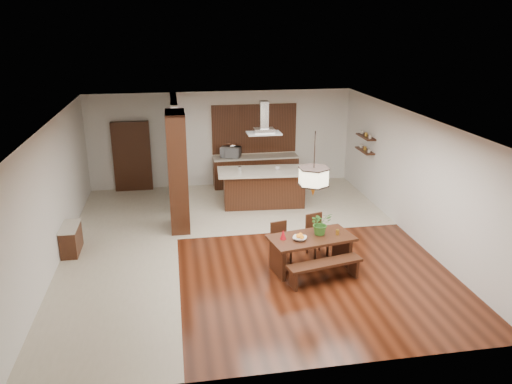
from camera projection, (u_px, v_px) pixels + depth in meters
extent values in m
plane|color=#341409|center=(243.00, 244.00, 11.52)|extent=(9.00, 9.00, 0.00)
cube|color=white|center=(242.00, 119.00, 10.57)|extent=(8.00, 9.00, 0.04)
cube|color=silver|center=(222.00, 139.00, 15.24)|extent=(8.00, 0.04, 2.90)
cube|color=silver|center=(289.00, 284.00, 6.85)|extent=(8.00, 0.04, 2.90)
cube|color=silver|center=(53.00, 194.00, 10.41)|extent=(0.04, 9.00, 2.90)
cube|color=silver|center=(411.00, 175.00, 11.68)|extent=(0.04, 9.00, 2.90)
cube|color=beige|center=(121.00, 252.00, 11.08)|extent=(2.50, 9.00, 0.01)
cube|color=beige|center=(274.00, 203.00, 14.05)|extent=(5.50, 4.00, 0.01)
cube|color=#432710|center=(242.00, 120.00, 10.58)|extent=(8.00, 9.00, 0.02)
cube|color=black|center=(178.00, 172.00, 11.94)|extent=(0.45, 1.00, 2.90)
cube|color=silver|center=(176.00, 151.00, 13.90)|extent=(0.18, 2.40, 2.90)
cube|color=black|center=(71.00, 239.00, 11.00)|extent=(0.37, 0.88, 0.63)
cube|color=black|center=(132.00, 157.00, 14.85)|extent=(1.10, 0.20, 2.10)
cube|color=black|center=(256.00, 172.00, 15.45)|extent=(2.60, 0.60, 0.90)
cube|color=beige|center=(256.00, 157.00, 15.29)|extent=(2.60, 0.62, 0.05)
cube|color=#92582C|center=(254.00, 129.00, 15.26)|extent=(2.60, 0.08, 1.50)
cube|color=black|center=(365.00, 151.00, 14.10)|extent=(0.26, 0.90, 0.04)
cube|color=black|center=(366.00, 137.00, 13.97)|extent=(0.26, 0.90, 0.04)
cube|color=black|center=(311.00, 238.00, 10.17)|extent=(1.84, 1.16, 0.06)
cube|color=black|center=(277.00, 259.00, 10.04)|extent=(0.20, 0.69, 0.66)
cube|color=black|center=(342.00, 248.00, 10.53)|extent=(0.20, 0.69, 0.66)
imported|color=#346D24|center=(321.00, 223.00, 10.21)|extent=(0.50, 0.45, 0.48)
imported|color=beige|center=(300.00, 238.00, 10.00)|extent=(0.37, 0.37, 0.07)
cone|color=#B80D17|center=(283.00, 235.00, 10.02)|extent=(0.15, 0.15, 0.20)
cylinder|color=gold|center=(337.00, 232.00, 10.25)|extent=(0.09, 0.09, 0.10)
cube|color=black|center=(264.00, 189.00, 13.76)|extent=(2.23, 0.96, 0.98)
cube|color=beige|center=(264.00, 171.00, 13.54)|extent=(2.58, 1.26, 0.05)
imported|color=silver|center=(278.00, 168.00, 13.55)|extent=(0.15, 0.15, 0.09)
imported|color=silver|center=(231.00, 152.00, 15.10)|extent=(0.68, 0.58, 0.32)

